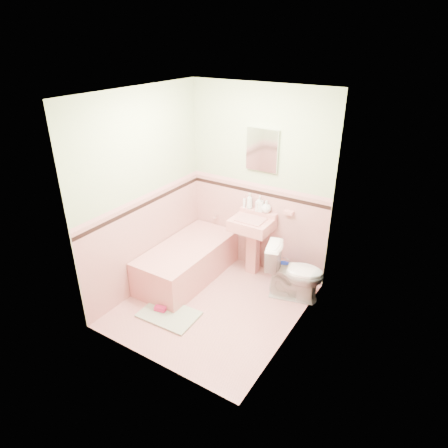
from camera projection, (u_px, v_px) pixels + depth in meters
The scene contains 32 objects.
floor at pixel (213, 304), 4.85m from camera, with size 2.20×2.20×0.00m, color #D08C88.
ceiling at pixel (210, 93), 3.75m from camera, with size 2.20×2.20×0.00m, color white.
wall_back at pixel (258, 183), 5.14m from camera, with size 2.50×2.50×0.00m, color #F0E5C4.
wall_front at pixel (143, 256), 3.46m from camera, with size 2.50×2.50×0.00m, color #F0E5C4.
wall_left at pixel (143, 194), 4.78m from camera, with size 2.50×2.50×0.00m, color #F0E5C4.
wall_right at pixel (298, 234), 3.82m from camera, with size 2.50×2.50×0.00m, color #F0E5C4.
wainscot_back at pixel (256, 227), 5.42m from camera, with size 2.00×2.00×0.00m, color #D3928D.
wainscot_front at pixel (150, 314), 3.76m from camera, with size 2.00×2.00×0.00m, color #D3928D.
wainscot_left at pixel (149, 241), 5.06m from camera, with size 2.20×2.20×0.00m, color #D3928D.
wainscot_right at pixel (291, 289), 4.12m from camera, with size 2.20×2.20×0.00m, color #D3928D.
accent_back at pixel (257, 192), 5.18m from camera, with size 2.00×2.00×0.00m, color black.
accent_front at pixel (146, 267), 3.53m from camera, with size 2.00×2.00×0.00m, color black.
accent_left at pixel (145, 204), 4.82m from camera, with size 2.20×2.20×0.00m, color black.
accent_right at pixel (295, 246), 3.89m from camera, with size 2.20×2.20×0.00m, color black.
cap_back at pixel (258, 185), 5.14m from camera, with size 2.00×2.00×0.00m, color #D09192.
cap_front at pixel (145, 258), 3.49m from camera, with size 2.00×2.00×0.00m, color #D09192.
cap_left at pixel (145, 197), 4.78m from camera, with size 2.20×2.20×0.00m, color #D09192.
cap_right at pixel (296, 237), 3.85m from camera, with size 2.20×2.20×0.00m, color #D09192.
bathtub at pixel (188, 262), 5.30m from camera, with size 0.70×1.50×0.45m, color tan.
tub_faucet at pixel (216, 216), 5.67m from camera, with size 0.04×0.04×0.12m, color silver.
sink at pixel (251, 247), 5.30m from camera, with size 0.53×0.48×0.83m, color tan, non-canonical shape.
sink_faucet at pixel (257, 207), 5.17m from camera, with size 0.02×0.02×0.10m, color silver.
medicine_cabinet at pixel (262, 150), 4.89m from camera, with size 0.43×0.04×0.54m, color white.
soap_dish at pixel (289, 212), 5.02m from camera, with size 0.13×0.07×0.04m, color tan.
soap_bottle_left at pixel (250, 201), 5.25m from camera, with size 0.08×0.08×0.21m, color #B2B2B2.
soap_bottle_mid at pixel (260, 203), 5.18m from camera, with size 0.09×0.10×0.21m, color #B2B2B2.
soap_bottle_right at pixel (266, 207), 5.14m from camera, with size 0.13×0.13×0.17m, color #B2B2B2.
tube at pixel (244, 203), 5.31m from camera, with size 0.04×0.04×0.12m, color white.
toilet at pixel (295, 272), 4.84m from camera, with size 0.40×0.70×0.72m, color white.
bucket at pixel (282, 275), 5.21m from camera, with size 0.27×0.27×0.27m, color navy, non-canonical shape.
bath_mat at pixel (169, 315), 4.65m from camera, with size 0.68×0.45×0.03m, color gray.
shoe at pixel (160, 309), 4.69m from camera, with size 0.14×0.06×0.05m, color #BF1E59.
Camera 1 is at (2.19, -3.26, 3.02)m, focal length 31.55 mm.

